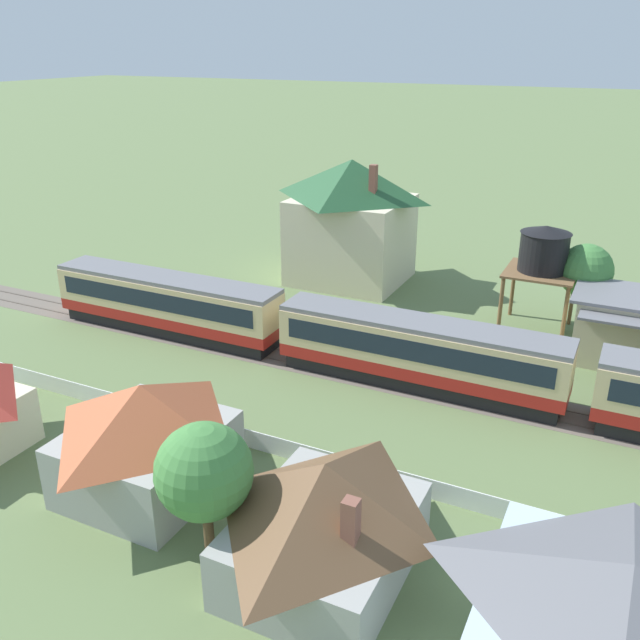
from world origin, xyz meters
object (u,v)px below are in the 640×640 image
(passenger_train, at_px, (423,351))
(cottage_terracotta_roof, at_px, (145,435))
(station_house_dark_green_roof, at_px, (351,220))
(yard_tree_1, at_px, (338,208))
(yard_tree_0, at_px, (204,472))
(yard_tree_2, at_px, (586,271))
(cottage_grey_roof, at_px, (621,628))
(water_tower, at_px, (544,252))
(cottage_brown_roof, at_px, (325,517))

(passenger_train, xyz_separation_m, cottage_terracotta_roof, (-8.40, -15.28, 0.45))
(station_house_dark_green_roof, relative_size, cottage_terracotta_roof, 1.40)
(passenger_train, bearing_deg, yard_tree_1, 127.13)
(cottage_terracotta_roof, height_order, yard_tree_0, yard_tree_0)
(yard_tree_2, bearing_deg, cottage_grey_roof, -81.58)
(water_tower, bearing_deg, cottage_terracotta_roof, -115.56)
(station_house_dark_green_roof, xyz_separation_m, yard_tree_0, (8.96, -34.60, -1.05))
(station_house_dark_green_roof, xyz_separation_m, yard_tree_2, (19.40, -3.56, -0.74))
(passenger_train, relative_size, yard_tree_0, 8.75)
(cottage_brown_roof, relative_size, cottage_grey_roof, 0.91)
(station_house_dark_green_roof, bearing_deg, yard_tree_1, 133.85)
(yard_tree_0, bearing_deg, water_tower, 75.96)
(cottage_brown_roof, bearing_deg, yard_tree_1, 113.74)
(station_house_dark_green_roof, distance_m, yard_tree_1, 3.28)
(cottage_grey_roof, bearing_deg, passenger_train, 124.49)
(cottage_grey_roof, distance_m, yard_tree_0, 15.03)
(yard_tree_0, bearing_deg, yard_tree_2, 71.41)
(yard_tree_0, relative_size, yard_tree_1, 0.81)
(cottage_brown_roof, xyz_separation_m, cottage_grey_roof, (10.59, -0.80, 0.06))
(station_house_dark_green_roof, distance_m, cottage_brown_roof, 35.66)
(passenger_train, height_order, yard_tree_0, yard_tree_0)
(cottage_brown_roof, xyz_separation_m, yard_tree_0, (-4.32, -1.62, 1.76))
(station_house_dark_green_roof, distance_m, water_tower, 17.09)
(cottage_terracotta_roof, relative_size, yard_tree_2, 1.14)
(cottage_grey_roof, bearing_deg, yard_tree_2, 98.42)
(cottage_terracotta_roof, relative_size, yard_tree_0, 1.18)
(station_house_dark_green_roof, relative_size, cottage_grey_roof, 1.15)
(water_tower, distance_m, cottage_terracotta_roof, 30.43)
(station_house_dark_green_roof, relative_size, yard_tree_1, 1.34)
(cottage_brown_roof, distance_m, cottage_grey_roof, 10.62)
(passenger_train, distance_m, yard_tree_0, 18.63)
(cottage_brown_roof, bearing_deg, station_house_dark_green_roof, 111.93)
(cottage_terracotta_roof, relative_size, cottage_brown_roof, 0.90)
(cottage_brown_roof, relative_size, yard_tree_2, 1.27)
(cottage_terracotta_roof, bearing_deg, station_house_dark_green_roof, 96.28)
(station_house_dark_green_roof, relative_size, cottage_brown_roof, 1.26)
(passenger_train, xyz_separation_m, yard_tree_1, (-14.14, 18.67, 3.35))
(yard_tree_0, bearing_deg, yard_tree_1, 106.89)
(cottage_brown_roof, distance_m, yard_tree_1, 38.73)
(passenger_train, distance_m, cottage_terracotta_roof, 17.44)
(passenger_train, distance_m, station_house_dark_green_roof, 20.41)
(station_house_dark_green_roof, height_order, yard_tree_1, station_house_dark_green_roof)
(yard_tree_0, bearing_deg, station_house_dark_green_roof, 104.51)
(passenger_train, bearing_deg, station_house_dark_green_roof, 126.04)
(station_house_dark_green_roof, relative_size, yard_tree_2, 1.59)
(passenger_train, bearing_deg, yard_tree_2, 59.45)
(cottage_terracotta_roof, relative_size, yard_tree_1, 0.96)
(water_tower, height_order, cottage_brown_roof, water_tower)
(cottage_terracotta_roof, distance_m, yard_tree_0, 6.45)
(yard_tree_2, bearing_deg, yard_tree_1, 164.71)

